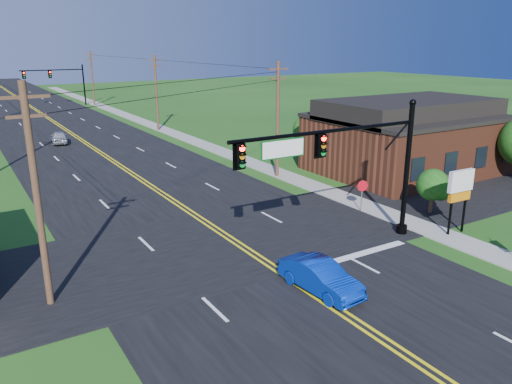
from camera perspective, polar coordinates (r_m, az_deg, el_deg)
ground at (r=18.67m, az=15.96°, el=-17.47°), size 260.00×260.00×0.00m
road_main at (r=62.05m, az=-20.27°, el=6.11°), size 16.00×220.00×0.04m
road_cross at (r=27.06m, az=-2.99°, el=-5.64°), size 70.00×10.00×0.04m
sidewalk at (r=55.77m, az=-7.44°, el=5.93°), size 2.00×160.00×0.08m
signal_mast_main at (r=24.90m, az=10.16°, el=3.57°), size 11.30×0.60×7.48m
signal_mast_far at (r=91.67m, az=-21.83°, el=11.91°), size 10.98×0.60×7.48m
brick_building at (r=43.22m, az=16.83°, el=5.38°), size 14.20×11.20×4.70m
utility_pole_left_a at (r=20.92m, az=-23.80°, el=-0.20°), size 1.80×0.28×9.00m
utility_pole_right_a at (r=39.10m, az=2.49°, el=8.47°), size 1.80×0.28×9.00m
utility_pole_right_b at (r=62.20m, az=-11.32°, el=11.21°), size 1.80×0.28×9.00m
utility_pole_right_c at (r=90.83m, az=-18.22°, el=12.34°), size 1.80×0.28×9.00m
tree_right_back at (r=46.22m, az=6.07°, el=7.00°), size 3.00×3.00×4.10m
shrub_corner at (r=32.77m, az=19.56°, el=0.77°), size 2.00×2.00×2.86m
blue_car at (r=21.77m, az=7.36°, el=-9.66°), size 1.79×4.22×1.35m
distant_car at (r=57.14m, az=-21.58°, el=5.81°), size 2.09×4.09×1.33m
stop_sign at (r=31.93m, az=12.05°, el=0.32°), size 0.71×0.26×2.08m
pylon_sign at (r=29.50m, az=22.31°, el=0.46°), size 1.79×0.30×3.67m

